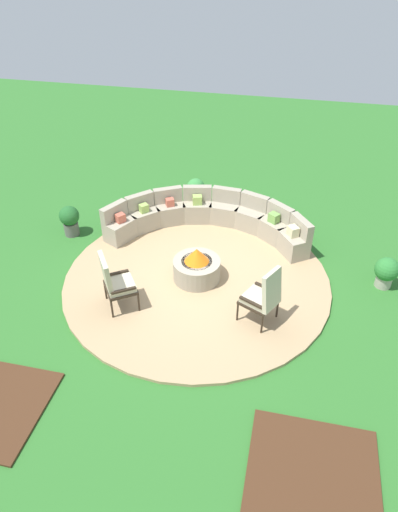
# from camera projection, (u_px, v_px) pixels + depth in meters

# --- Properties ---
(ground_plane) EXTENTS (24.00, 24.00, 0.00)m
(ground_plane) POSITION_uv_depth(u_px,v_px,m) (197.00, 280.00, 9.25)
(ground_plane) COLOR #2D6B28
(patio_circle) EXTENTS (5.22, 5.22, 0.06)m
(patio_circle) POSITION_uv_depth(u_px,v_px,m) (197.00, 279.00, 9.23)
(patio_circle) COLOR tan
(patio_circle) RESTS_ON ground_plane
(mulch_bed_right) EXTENTS (1.69, 1.57, 0.04)m
(mulch_bed_right) POSITION_uv_depth(u_px,v_px,m) (313.00, 473.00, 6.02)
(mulch_bed_right) COLOR #472B19
(mulch_bed_right) RESTS_ON ground_plane
(fire_pit) EXTENTS (0.93, 0.93, 0.70)m
(fire_pit) POSITION_uv_depth(u_px,v_px,m) (197.00, 267.00, 9.05)
(fire_pit) COLOR #9E937F
(fire_pit) RESTS_ON patio_circle
(curved_stone_bench) EXTENTS (4.45, 1.83, 0.81)m
(curved_stone_bench) POSITION_uv_depth(u_px,v_px,m) (209.00, 218.00, 10.41)
(curved_stone_bench) COLOR #9E937F
(curved_stone_bench) RESTS_ON patio_circle
(lounge_chair_front_left) EXTENTS (0.76, 0.78, 1.12)m
(lounge_chair_front_left) POSITION_uv_depth(u_px,v_px,m) (115.00, 281.00, 8.22)
(lounge_chair_front_left) COLOR #2D2319
(lounge_chair_front_left) RESTS_ON patio_circle
(lounge_chair_front_right) EXTENTS (0.75, 0.75, 1.14)m
(lounge_chair_front_right) POSITION_uv_depth(u_px,v_px,m) (264.00, 296.00, 7.90)
(lounge_chair_front_right) COLOR #2D2319
(lounge_chair_front_right) RESTS_ON patio_circle
(potted_plant_0) EXTENTS (0.44, 0.44, 0.71)m
(potted_plant_0) POSITION_uv_depth(u_px,v_px,m) (70.00, 219.00, 10.35)
(potted_plant_0) COLOR #605B56
(potted_plant_0) RESTS_ON ground_plane
(potted_plant_1) EXTENTS (0.47, 0.47, 0.64)m
(potted_plant_1) POSITION_uv_depth(u_px,v_px,m) (386.00, 271.00, 8.90)
(potted_plant_1) COLOR #A89E8E
(potted_plant_1) RESTS_ON ground_plane
(potted_plant_2) EXTENTS (0.45, 0.45, 0.63)m
(potted_plant_2) POSITION_uv_depth(u_px,v_px,m) (196.00, 189.00, 11.59)
(potted_plant_2) COLOR brown
(potted_plant_2) RESTS_ON ground_plane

